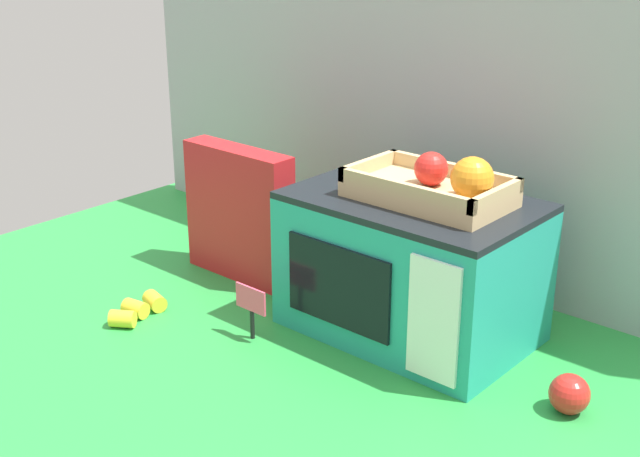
{
  "coord_description": "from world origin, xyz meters",
  "views": [
    {
      "loc": [
        0.93,
        -1.11,
        0.73
      ],
      "look_at": [
        -0.06,
        0.02,
        0.15
      ],
      "focal_mm": 47.93,
      "sensor_mm": 36.0,
      "label": 1
    }
  ],
  "objects_px": {
    "cookie_set_box": "(241,213)",
    "price_sign": "(251,305)",
    "loose_toy_banana": "(138,309)",
    "food_groups_crate": "(437,187)",
    "loose_toy_apple": "(569,394)",
    "toy_microwave": "(411,266)"
  },
  "relations": [
    {
      "from": "cookie_set_box",
      "to": "loose_toy_banana",
      "type": "distance_m",
      "value": 0.29
    },
    {
      "from": "food_groups_crate",
      "to": "loose_toy_apple",
      "type": "distance_m",
      "value": 0.39
    },
    {
      "from": "loose_toy_banana",
      "to": "cookie_set_box",
      "type": "bearing_deg",
      "value": 88.64
    },
    {
      "from": "food_groups_crate",
      "to": "cookie_set_box",
      "type": "bearing_deg",
      "value": -176.49
    },
    {
      "from": "food_groups_crate",
      "to": "loose_toy_banana",
      "type": "distance_m",
      "value": 0.6
    },
    {
      "from": "loose_toy_apple",
      "to": "price_sign",
      "type": "bearing_deg",
      "value": -163.98
    },
    {
      "from": "toy_microwave",
      "to": "price_sign",
      "type": "height_order",
      "value": "toy_microwave"
    },
    {
      "from": "food_groups_crate",
      "to": "price_sign",
      "type": "distance_m",
      "value": 0.38
    },
    {
      "from": "food_groups_crate",
      "to": "price_sign",
      "type": "relative_size",
      "value": 2.67
    },
    {
      "from": "food_groups_crate",
      "to": "loose_toy_banana",
      "type": "xyz_separation_m",
      "value": [
        -0.45,
        -0.29,
        -0.27
      ]
    },
    {
      "from": "food_groups_crate",
      "to": "loose_toy_banana",
      "type": "relative_size",
      "value": 2.03
    },
    {
      "from": "price_sign",
      "to": "loose_toy_apple",
      "type": "relative_size",
      "value": 1.6
    },
    {
      "from": "price_sign",
      "to": "loose_toy_apple",
      "type": "height_order",
      "value": "price_sign"
    },
    {
      "from": "price_sign",
      "to": "loose_toy_banana",
      "type": "bearing_deg",
      "value": -159.54
    },
    {
      "from": "price_sign",
      "to": "toy_microwave",
      "type": "bearing_deg",
      "value": 47.11
    },
    {
      "from": "cookie_set_box",
      "to": "price_sign",
      "type": "bearing_deg",
      "value": -40.62
    },
    {
      "from": "toy_microwave",
      "to": "loose_toy_banana",
      "type": "bearing_deg",
      "value": -144.95
    },
    {
      "from": "loose_toy_apple",
      "to": "toy_microwave",
      "type": "bearing_deg",
      "value": 170.76
    },
    {
      "from": "cookie_set_box",
      "to": "loose_toy_banana",
      "type": "relative_size",
      "value": 2.07
    },
    {
      "from": "food_groups_crate",
      "to": "loose_toy_apple",
      "type": "xyz_separation_m",
      "value": [
        0.29,
        -0.06,
        -0.25
      ]
    },
    {
      "from": "loose_toy_apple",
      "to": "loose_toy_banana",
      "type": "bearing_deg",
      "value": -162.66
    },
    {
      "from": "food_groups_crate",
      "to": "loose_toy_apple",
      "type": "height_order",
      "value": "food_groups_crate"
    }
  ]
}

